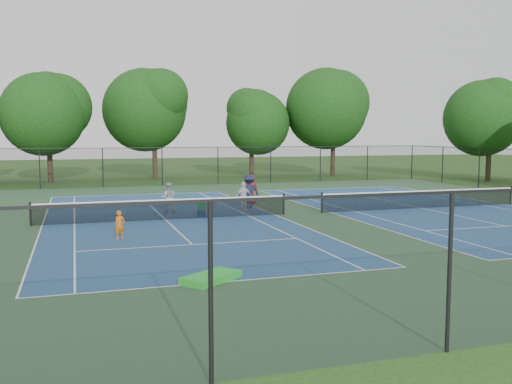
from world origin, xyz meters
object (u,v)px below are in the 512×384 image
object	(u,v)px
child_player	(120,225)
ball_crate	(201,213)
tree_back_d	(334,105)
tree_back_b	(154,106)
bystander_c	(251,189)
tree_back_a	(48,110)
instructor	(168,198)
tree_side_e	(490,113)
tree_back_c	(251,119)
bystander_b	(249,191)
ball_hopper	(201,206)
bystander_a	(244,197)

from	to	relation	value
child_player	ball_crate	size ratio (longest dim) A/B	3.22
tree_back_d	ball_crate	bearing A→B (deg)	-127.73
tree_back_b	bystander_c	distance (m)	22.29
tree_back_a	instructor	xyz separation A→B (m)	(6.51, -21.68, -5.25)
tree_side_e	child_player	xyz separation A→B (m)	(-32.43, -18.45, -5.25)
tree_back_b	tree_side_e	distance (m)	29.56
tree_back_c	bystander_b	world-z (taller)	tree_back_c
tree_back_b	tree_side_e	xyz separation A→B (m)	(27.00, -12.00, -0.79)
tree_back_d	tree_back_c	bearing A→B (deg)	172.87
instructor	bystander_c	distance (m)	5.63
bystander_b	bystander_c	distance (m)	1.72
ball_hopper	bystander_a	bearing A→B (deg)	26.29
bystander_a	ball_crate	xyz separation A→B (m)	(-2.54, -1.25, -0.62)
tree_back_b	child_player	size ratio (longest dim) A/B	8.96
tree_side_e	bystander_c	distance (m)	26.56
tree_back_a	tree_side_e	bearing A→B (deg)	-15.52
bystander_b	bystander_c	xyz separation A→B (m)	(0.61, 1.61, -0.06)
tree_back_c	tree_side_e	size ratio (longest dim) A/B	0.95
bystander_b	tree_side_e	bearing A→B (deg)	-162.62
tree_back_b	tree_back_c	bearing A→B (deg)	-6.34
bystander_a	ball_hopper	bearing A→B (deg)	13.03
bystander_b	bystander_c	world-z (taller)	bystander_b
bystander_c	tree_back_d	bearing A→B (deg)	-123.58
tree_back_d	tree_side_e	world-z (taller)	tree_back_d
ball_hopper	ball_crate	bearing A→B (deg)	0.00
bystander_b	tree_back_d	bearing A→B (deg)	-131.85
tree_back_d	bystander_b	size ratio (longest dim) A/B	5.64
tree_back_c	ball_crate	xyz separation A→B (m)	(-10.16, -24.47, -5.32)
tree_back_b	tree_back_d	distance (m)	17.12
instructor	ball_crate	bearing A→B (deg)	139.22
tree_back_d	bystander_a	distance (m)	27.82
child_player	bystander_c	world-z (taller)	bystander_c
tree_back_c	tree_side_e	distance (m)	21.10
ball_crate	child_player	bearing A→B (deg)	-130.65
tree_back_a	tree_back_b	size ratio (longest dim) A/B	0.91
bystander_b	tree_back_c	bearing A→B (deg)	-113.93
child_player	bystander_a	size ratio (longest dim) A/B	0.72
tree_back_b	ball_hopper	xyz separation A→B (m)	(-1.16, -25.47, -6.06)
tree_back_c	child_player	bearing A→B (deg)	-116.11
tree_back_a	tree_back_d	xyz separation A→B (m)	(26.00, 0.00, 0.79)
ball_crate	tree_back_a	bearing A→B (deg)	108.47
bystander_b	ball_hopper	size ratio (longest dim) A/B	4.46
tree_back_c	instructor	bearing A→B (deg)	-116.87
tree_back_c	ball_hopper	size ratio (longest dim) A/B	20.37
ball_hopper	tree_side_e	bearing A→B (deg)	25.56
tree_back_a	child_player	world-z (taller)	tree_back_a
tree_back_d	tree_side_e	bearing A→B (deg)	-45.00
child_player	bystander_a	bearing A→B (deg)	20.47
child_player	bystander_b	world-z (taller)	bystander_b
tree_back_b	bystander_b	world-z (taller)	tree_back_b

